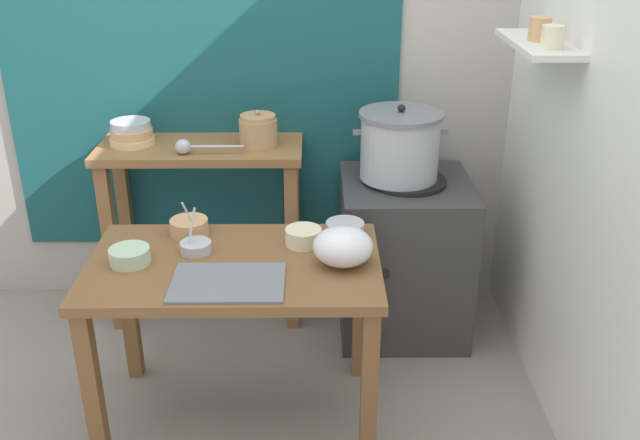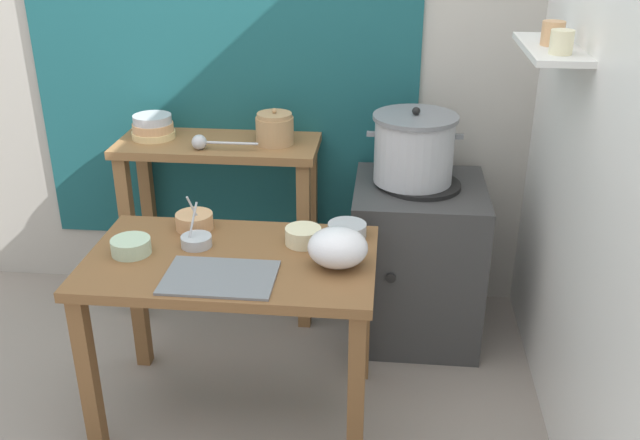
{
  "view_description": "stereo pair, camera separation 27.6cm",
  "coord_description": "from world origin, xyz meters",
  "px_view_note": "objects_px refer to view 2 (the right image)",
  "views": [
    {
      "loc": [
        0.39,
        -2.35,
        1.97
      ],
      "look_at": [
        0.41,
        0.16,
        0.82
      ],
      "focal_mm": 39.95,
      "sensor_mm": 36.0,
      "label": 1
    },
    {
      "loc": [
        0.67,
        -2.34,
        1.97
      ],
      "look_at": [
        0.41,
        0.16,
        0.82
      ],
      "focal_mm": 39.95,
      "sensor_mm": 36.0,
      "label": 2
    }
  ],
  "objects_px": {
    "clay_pot": "(275,129)",
    "bowl_stack_enamel": "(153,127)",
    "back_shelf_table": "(220,185)",
    "prep_bowl_1": "(194,220)",
    "plastic_bag": "(338,247)",
    "prep_table": "(232,282)",
    "stove_block": "(416,260)",
    "serving_tray": "(220,277)",
    "prep_bowl_4": "(196,240)",
    "steamer_pot": "(414,148)",
    "prep_bowl_3": "(347,229)",
    "prep_bowl_0": "(303,235)",
    "ladle": "(202,142)",
    "prep_bowl_2": "(131,246)"
  },
  "relations": [
    {
      "from": "plastic_bag",
      "to": "prep_bowl_0",
      "type": "xyz_separation_m",
      "value": [
        -0.15,
        0.17,
        -0.04
      ]
    },
    {
      "from": "clay_pot",
      "to": "stove_block",
      "type": "bearing_deg",
      "value": -10.7
    },
    {
      "from": "clay_pot",
      "to": "prep_bowl_2",
      "type": "relative_size",
      "value": 1.18
    },
    {
      "from": "clay_pot",
      "to": "bowl_stack_enamel",
      "type": "xyz_separation_m",
      "value": [
        -0.6,
        0.03,
        -0.02
      ]
    },
    {
      "from": "prep_table",
      "to": "back_shelf_table",
      "type": "xyz_separation_m",
      "value": [
        -0.23,
        0.82,
        0.07
      ]
    },
    {
      "from": "bowl_stack_enamel",
      "to": "prep_bowl_1",
      "type": "relative_size",
      "value": 1.35
    },
    {
      "from": "stove_block",
      "to": "prep_bowl_2",
      "type": "distance_m",
      "value": 1.37
    },
    {
      "from": "steamer_pot",
      "to": "serving_tray",
      "type": "relative_size",
      "value": 1.07
    },
    {
      "from": "bowl_stack_enamel",
      "to": "stove_block",
      "type": "bearing_deg",
      "value": -7.02
    },
    {
      "from": "serving_tray",
      "to": "prep_bowl_1",
      "type": "bearing_deg",
      "value": 116.2
    },
    {
      "from": "stove_block",
      "to": "prep_bowl_4",
      "type": "height_order",
      "value": "prep_bowl_4"
    },
    {
      "from": "prep_bowl_0",
      "to": "prep_bowl_2",
      "type": "relative_size",
      "value": 0.94
    },
    {
      "from": "steamer_pot",
      "to": "bowl_stack_enamel",
      "type": "height_order",
      "value": "steamer_pot"
    },
    {
      "from": "back_shelf_table",
      "to": "stove_block",
      "type": "height_order",
      "value": "back_shelf_table"
    },
    {
      "from": "back_shelf_table",
      "to": "prep_bowl_2",
      "type": "xyz_separation_m",
      "value": [
        -0.15,
        -0.83,
        0.07
      ]
    },
    {
      "from": "back_shelf_table",
      "to": "plastic_bag",
      "type": "height_order",
      "value": "back_shelf_table"
    },
    {
      "from": "plastic_bag",
      "to": "prep_bowl_0",
      "type": "distance_m",
      "value": 0.23
    },
    {
      "from": "back_shelf_table",
      "to": "prep_bowl_0",
      "type": "xyz_separation_m",
      "value": [
        0.49,
        -0.68,
        0.08
      ]
    },
    {
      "from": "ladle",
      "to": "serving_tray",
      "type": "distance_m",
      "value": 0.94
    },
    {
      "from": "ladle",
      "to": "serving_tray",
      "type": "relative_size",
      "value": 0.77
    },
    {
      "from": "bowl_stack_enamel",
      "to": "prep_bowl_4",
      "type": "relative_size",
      "value": 1.23
    },
    {
      "from": "clay_pot",
      "to": "back_shelf_table",
      "type": "bearing_deg",
      "value": 180.0
    },
    {
      "from": "stove_block",
      "to": "prep_bowl_0",
      "type": "bearing_deg",
      "value": -130.64
    },
    {
      "from": "ladle",
      "to": "prep_bowl_4",
      "type": "height_order",
      "value": "ladle"
    },
    {
      "from": "back_shelf_table",
      "to": "prep_bowl_1",
      "type": "distance_m",
      "value": 0.59
    },
    {
      "from": "prep_table",
      "to": "plastic_bag",
      "type": "xyz_separation_m",
      "value": [
        0.41,
        -0.03,
        0.18
      ]
    },
    {
      "from": "bowl_stack_enamel",
      "to": "ladle",
      "type": "xyz_separation_m",
      "value": [
        0.28,
        -0.15,
        -0.02
      ]
    },
    {
      "from": "prep_table",
      "to": "clay_pot",
      "type": "relative_size",
      "value": 6.18
    },
    {
      "from": "prep_bowl_1",
      "to": "prep_bowl_0",
      "type": "bearing_deg",
      "value": -11.48
    },
    {
      "from": "steamer_pot",
      "to": "prep_bowl_2",
      "type": "xyz_separation_m",
      "value": [
        -1.08,
        -0.72,
        -0.18
      ]
    },
    {
      "from": "prep_table",
      "to": "prep_bowl_3",
      "type": "relative_size",
      "value": 7.08
    },
    {
      "from": "back_shelf_table",
      "to": "prep_bowl_3",
      "type": "relative_size",
      "value": 6.18
    },
    {
      "from": "stove_block",
      "to": "bowl_stack_enamel",
      "type": "height_order",
      "value": "bowl_stack_enamel"
    },
    {
      "from": "back_shelf_table",
      "to": "bowl_stack_enamel",
      "type": "bearing_deg",
      "value": 174.92
    },
    {
      "from": "steamer_pot",
      "to": "prep_bowl_4",
      "type": "bearing_deg",
      "value": -143.09
    },
    {
      "from": "plastic_bag",
      "to": "back_shelf_table",
      "type": "bearing_deg",
      "value": 127.26
    },
    {
      "from": "clay_pot",
      "to": "prep_bowl_4",
      "type": "height_order",
      "value": "clay_pot"
    },
    {
      "from": "prep_bowl_1",
      "to": "prep_bowl_4",
      "type": "distance_m",
      "value": 0.17
    },
    {
      "from": "stove_block",
      "to": "prep_bowl_4",
      "type": "xyz_separation_m",
      "value": [
        -0.88,
        -0.61,
        0.36
      ]
    },
    {
      "from": "stove_block",
      "to": "prep_table",
      "type": "bearing_deg",
      "value": -136.73
    },
    {
      "from": "prep_table",
      "to": "serving_tray",
      "type": "bearing_deg",
      "value": -90.76
    },
    {
      "from": "prep_bowl_2",
      "to": "prep_bowl_3",
      "type": "bearing_deg",
      "value": 16.34
    },
    {
      "from": "clay_pot",
      "to": "serving_tray",
      "type": "distance_m",
      "value": 1.02
    },
    {
      "from": "clay_pot",
      "to": "prep_bowl_1",
      "type": "relative_size",
      "value": 1.15
    },
    {
      "from": "bowl_stack_enamel",
      "to": "prep_bowl_3",
      "type": "bearing_deg",
      "value": -32.34
    },
    {
      "from": "ladle",
      "to": "prep_bowl_1",
      "type": "xyz_separation_m",
      "value": [
        0.07,
        -0.47,
        -0.18
      ]
    },
    {
      "from": "back_shelf_table",
      "to": "prep_bowl_4",
      "type": "height_order",
      "value": "back_shelf_table"
    },
    {
      "from": "prep_table",
      "to": "prep_bowl_3",
      "type": "height_order",
      "value": "prep_bowl_3"
    },
    {
      "from": "serving_tray",
      "to": "prep_bowl_0",
      "type": "relative_size",
      "value": 2.81
    },
    {
      "from": "prep_bowl_2",
      "to": "serving_tray",
      "type": "bearing_deg",
      "value": -22.76
    }
  ]
}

